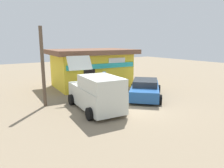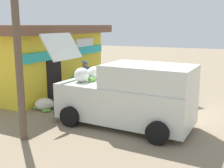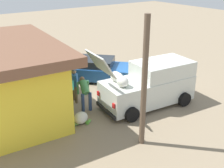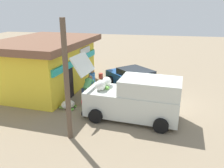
{
  "view_description": "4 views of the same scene",
  "coord_description": "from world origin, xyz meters",
  "px_view_note": "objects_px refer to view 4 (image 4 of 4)",
  "views": [
    {
      "loc": [
        -7.78,
        -9.32,
        3.82
      ],
      "look_at": [
        -0.07,
        2.04,
        1.0
      ],
      "focal_mm": 33.35,
      "sensor_mm": 36.0,
      "label": 1
    },
    {
      "loc": [
        -10.26,
        -2.27,
        3.17
      ],
      "look_at": [
        -0.45,
        1.82,
        0.92
      ],
      "focal_mm": 44.9,
      "sensor_mm": 36.0,
      "label": 2
    },
    {
      "loc": [
        -10.73,
        8.73,
        5.97
      ],
      "look_at": [
        -0.81,
        1.73,
        0.84
      ],
      "focal_mm": 44.35,
      "sensor_mm": 36.0,
      "label": 3
    },
    {
      "loc": [
        -11.85,
        -0.39,
        5.06
      ],
      "look_at": [
        -0.48,
        1.98,
        1.04
      ],
      "focal_mm": 36.46,
      "sensor_mm": 36.0,
      "label": 4
    }
  ],
  "objects_px": {
    "vendor_standing": "(92,81)",
    "storefront_bar": "(47,64)",
    "parked_sedan": "(135,79)",
    "paint_bucket": "(101,76)",
    "delivery_van": "(135,99)",
    "customer_bending": "(87,87)",
    "unloaded_banana_pile": "(68,105)"
  },
  "relations": [
    {
      "from": "delivery_van",
      "to": "customer_bending",
      "type": "bearing_deg",
      "value": 64.46
    },
    {
      "from": "vendor_standing",
      "to": "paint_bucket",
      "type": "relative_size",
      "value": 4.42
    },
    {
      "from": "storefront_bar",
      "to": "delivery_van",
      "type": "distance_m",
      "value": 6.53
    },
    {
      "from": "unloaded_banana_pile",
      "to": "parked_sedan",
      "type": "bearing_deg",
      "value": -38.78
    },
    {
      "from": "storefront_bar",
      "to": "paint_bucket",
      "type": "relative_size",
      "value": 19.05
    },
    {
      "from": "vendor_standing",
      "to": "paint_bucket",
      "type": "bearing_deg",
      "value": 6.64
    },
    {
      "from": "vendor_standing",
      "to": "unloaded_banana_pile",
      "type": "height_order",
      "value": "vendor_standing"
    },
    {
      "from": "delivery_van",
      "to": "unloaded_banana_pile",
      "type": "relative_size",
      "value": 5.64
    },
    {
      "from": "storefront_bar",
      "to": "delivery_van",
      "type": "bearing_deg",
      "value": -116.51
    },
    {
      "from": "vendor_standing",
      "to": "customer_bending",
      "type": "distance_m",
      "value": 0.94
    },
    {
      "from": "customer_bending",
      "to": "paint_bucket",
      "type": "height_order",
      "value": "customer_bending"
    },
    {
      "from": "vendor_standing",
      "to": "storefront_bar",
      "type": "bearing_deg",
      "value": 77.91
    },
    {
      "from": "vendor_standing",
      "to": "delivery_van",
      "type": "bearing_deg",
      "value": -129.37
    },
    {
      "from": "paint_bucket",
      "to": "storefront_bar",
      "type": "bearing_deg",
      "value": 136.04
    },
    {
      "from": "customer_bending",
      "to": "unloaded_banana_pile",
      "type": "relative_size",
      "value": 1.64
    },
    {
      "from": "vendor_standing",
      "to": "unloaded_banana_pile",
      "type": "xyz_separation_m",
      "value": [
        -1.91,
        0.75,
        -0.75
      ]
    },
    {
      "from": "parked_sedan",
      "to": "customer_bending",
      "type": "bearing_deg",
      "value": 141.07
    },
    {
      "from": "storefront_bar",
      "to": "paint_bucket",
      "type": "bearing_deg",
      "value": -43.96
    },
    {
      "from": "storefront_bar",
      "to": "parked_sedan",
      "type": "relative_size",
      "value": 1.67
    },
    {
      "from": "storefront_bar",
      "to": "paint_bucket",
      "type": "distance_m",
      "value": 4.13
    },
    {
      "from": "parked_sedan",
      "to": "vendor_standing",
      "type": "distance_m",
      "value": 3.0
    },
    {
      "from": "customer_bending",
      "to": "vendor_standing",
      "type": "bearing_deg",
      "value": 0.59
    },
    {
      "from": "storefront_bar",
      "to": "vendor_standing",
      "type": "bearing_deg",
      "value": -102.09
    },
    {
      "from": "vendor_standing",
      "to": "customer_bending",
      "type": "relative_size",
      "value": 1.16
    },
    {
      "from": "storefront_bar",
      "to": "vendor_standing",
      "type": "xyz_separation_m",
      "value": [
        -0.66,
        -3.09,
        -0.68
      ]
    },
    {
      "from": "unloaded_banana_pile",
      "to": "vendor_standing",
      "type": "bearing_deg",
      "value": -21.58
    },
    {
      "from": "storefront_bar",
      "to": "delivery_van",
      "type": "relative_size",
      "value": 1.45
    },
    {
      "from": "storefront_bar",
      "to": "customer_bending",
      "type": "xyz_separation_m",
      "value": [
        -1.6,
        -3.1,
        -0.75
      ]
    },
    {
      "from": "vendor_standing",
      "to": "paint_bucket",
      "type": "height_order",
      "value": "vendor_standing"
    },
    {
      "from": "paint_bucket",
      "to": "delivery_van",
      "type": "bearing_deg",
      "value": -151.15
    },
    {
      "from": "parked_sedan",
      "to": "paint_bucket",
      "type": "distance_m",
      "value": 3.14
    },
    {
      "from": "storefront_bar",
      "to": "delivery_van",
      "type": "height_order",
      "value": "storefront_bar"
    }
  ]
}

